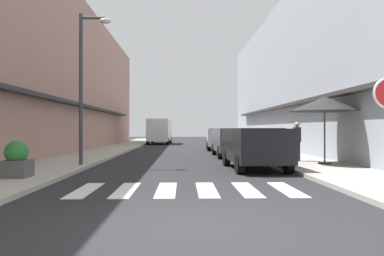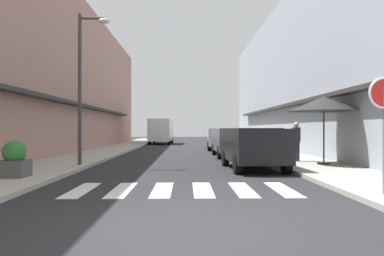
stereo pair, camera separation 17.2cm
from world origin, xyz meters
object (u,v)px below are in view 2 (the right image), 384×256
object	(u,v)px
delivery_van	(161,129)
cafe_umbrella	(324,104)
planter_corner	(14,160)
round_street_sign	(384,105)
parked_car_mid	(232,139)
parked_car_far	(221,136)
parked_car_near	(253,144)
street_lamp	(85,73)
planter_midblock	(273,147)
pedestrian_walking_near	(296,141)

from	to	relation	value
delivery_van	cafe_umbrella	bearing A→B (deg)	-70.45
delivery_van	planter_corner	xyz separation A→B (m)	(-2.34, -24.95, -0.82)
round_street_sign	cafe_umbrella	size ratio (longest dim) A/B	0.90
parked_car_mid	planter_corner	distance (m)	11.21
round_street_sign	parked_car_far	bearing A→B (deg)	95.27
parked_car_mid	round_street_sign	xyz separation A→B (m)	(1.64, -11.47, 1.01)
parked_car_far	parked_car_near	bearing A→B (deg)	-90.00
parked_car_far	street_lamp	size ratio (longest dim) A/B	0.79
parked_car_mid	planter_midblock	distance (m)	2.30
parked_car_near	planter_midblock	xyz separation A→B (m)	(1.79, 4.48, -0.35)
planter_corner	planter_midblock	bearing A→B (deg)	39.27
parked_car_far	planter_corner	distance (m)	16.62
parked_car_far	planter_corner	world-z (taller)	parked_car_far
planter_corner	street_lamp	bearing A→B (deg)	74.70
delivery_van	parked_car_near	bearing A→B (deg)	-77.88
parked_car_far	cafe_umbrella	xyz separation A→B (m)	(2.82, -11.43, 1.45)
parked_car_mid	street_lamp	size ratio (longest dim) A/B	0.77
parked_car_mid	cafe_umbrella	world-z (taller)	cafe_umbrella
parked_car_far	pedestrian_walking_near	size ratio (longest dim) A/B	2.76
planter_corner	pedestrian_walking_near	distance (m)	10.44
parked_car_near	street_lamp	bearing A→B (deg)	173.33
planter_corner	planter_midblock	xyz separation A→B (m)	(8.89, 7.27, -0.02)
parked_car_far	pedestrian_walking_near	distance (m)	10.42
delivery_van	street_lamp	world-z (taller)	street_lamp
cafe_umbrella	planter_midblock	xyz separation A→B (m)	(-1.03, 3.67, -1.80)
parked_car_mid	planter_midblock	xyz separation A→B (m)	(1.79, -1.40, -0.35)
delivery_van	pedestrian_walking_near	distance (m)	21.28
parked_car_near	planter_corner	size ratio (longest dim) A/B	4.01
parked_car_far	planter_corner	size ratio (longest dim) A/B	4.43
parked_car_mid	street_lamp	xyz separation A→B (m)	(-6.14, -5.16, 2.59)
delivery_van	street_lamp	bearing A→B (deg)	-93.68
round_street_sign	planter_corner	size ratio (longest dim) A/B	2.38
cafe_umbrella	pedestrian_walking_near	size ratio (longest dim) A/B	1.65
cafe_umbrella	planter_corner	bearing A→B (deg)	-160.06
planter_corner	planter_midblock	world-z (taller)	planter_corner
delivery_van	cafe_umbrella	world-z (taller)	cafe_umbrella
parked_car_mid	pedestrian_walking_near	world-z (taller)	pedestrian_walking_near
parked_car_mid	parked_car_far	xyz separation A→B (m)	(0.00, 6.35, 0.00)
street_lamp	planter_corner	distance (m)	4.67
street_lamp	planter_corner	world-z (taller)	street_lamp
street_lamp	cafe_umbrella	bearing A→B (deg)	0.57
parked_car_near	delivery_van	bearing A→B (deg)	102.12
parked_car_far	delivery_van	bearing A→B (deg)	115.62
parked_car_near	pedestrian_walking_near	bearing A→B (deg)	43.39
cafe_umbrella	parked_car_mid	bearing A→B (deg)	119.09
street_lamp	pedestrian_walking_near	xyz separation A→B (m)	(8.29, 1.32, -2.56)
round_street_sign	street_lamp	world-z (taller)	street_lamp
street_lamp	pedestrian_walking_near	bearing A→B (deg)	9.02
parked_car_far	round_street_sign	xyz separation A→B (m)	(1.64, -17.82, 1.01)
parked_car_far	street_lamp	world-z (taller)	street_lamp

